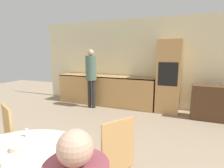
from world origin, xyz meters
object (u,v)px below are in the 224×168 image
Objects in this scene: bowl_centre at (10,161)px; chair_far_right at (113,157)px; oven_unit at (169,77)px; sideboard at (214,103)px; person_standing at (91,72)px; chair_far_left at (1,142)px; bowl_far at (20,147)px.

chair_far_right is at bearing 49.34° from bowl_centre.
bowl_centre is at bearing -101.86° from oven_unit.
sideboard is at bearing 63.09° from bowl_centre.
bowl_centre is (-0.60, -0.70, 0.23)m from chair_far_right.
chair_far_left is at bearing -81.45° from person_standing.
sideboard is 4.19m from bowl_far.
bowl_centre is at bearing -61.18° from bowl_far.
person_standing is at bearing 109.32° from bowl_centre.
oven_unit is at bearing -150.55° from chair_far_right.
bowl_far is (-0.10, 0.19, -0.00)m from bowl_centre.
chair_far_left is (-1.63, -3.59, -0.45)m from oven_unit.
oven_unit reaches higher than chair_far_left.
chair_far_right reaches higher than bowl_far.
sideboard is 1.05× the size of chair_far_right.
oven_unit is 1.14× the size of person_standing.
oven_unit is 2.16m from person_standing.
sideboard is at bearing 4.94° from person_standing.
chair_far_right is 0.56× the size of person_standing.
chair_far_right is (-1.35, -3.13, 0.11)m from sideboard.
person_standing is 13.44× the size of bowl_centre.
bowl_far is at bearing 118.82° from bowl_centre.
bowl_far is at bearing -20.21° from chair_far_right.
oven_unit is at bearing 78.14° from bowl_centre.
chair_far_right reaches higher than bowl_centre.
bowl_far is at bearing -119.33° from sideboard.
person_standing reaches higher than sideboard.
person_standing is (-3.19, -0.28, 0.65)m from sideboard.
bowl_centre is (1.25, -3.55, -0.31)m from person_standing.
sideboard is 4.31m from bowl_centre.
oven_unit is 3.97m from chair_far_left.
sideboard is at bearing -11.73° from oven_unit.
chair_far_right is 0.95m from bowl_centre.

